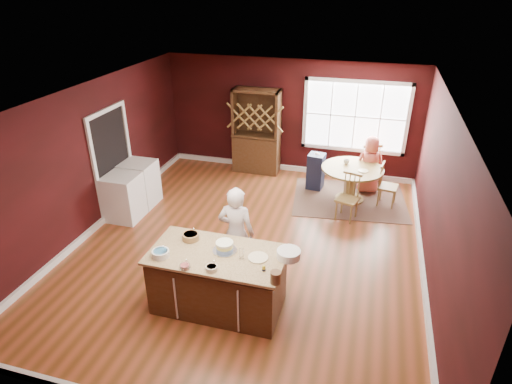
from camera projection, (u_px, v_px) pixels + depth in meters
room_shell at (248, 178)px, 7.11m from camera, size 7.00×7.00×7.00m
window at (355, 117)px, 9.66m from camera, size 2.36×0.10×1.66m
doorway at (113, 163)px, 8.49m from camera, size 0.08×1.26×2.13m
kitchen_island at (218, 281)px, 6.13m from camera, size 1.89×0.99×0.92m
dining_table at (352, 177)px, 9.05m from camera, size 1.30×1.30×0.75m
baker at (236, 233)px, 6.62m from camera, size 0.59×0.40×1.58m
layer_cake at (225, 246)px, 5.94m from camera, size 0.34×0.34×0.14m
bowl_blue at (161, 253)px, 5.83m from camera, size 0.24×0.24×0.09m
bowl_yellow at (191, 236)px, 6.21m from camera, size 0.25×0.25×0.09m
bowl_pink at (185, 267)px, 5.61m from camera, size 0.14×0.14×0.05m
bowl_olive at (212, 268)px, 5.57m from camera, size 0.16×0.16×0.06m
drinking_glass at (241, 254)px, 5.78m from camera, size 0.07×0.07×0.15m
dinner_plate at (258, 258)px, 5.81m from camera, size 0.28×0.28×0.02m
white_tub at (289, 254)px, 5.81m from camera, size 0.33×0.33×0.11m
stoneware_crock at (276, 277)px, 5.32m from camera, size 0.14×0.14×0.16m
toy_figurine at (264, 268)px, 5.55m from camera, size 0.05×0.05×0.08m
rug at (349, 199)px, 9.29m from camera, size 2.57×2.10×0.01m
chair_east at (388, 185)px, 8.87m from camera, size 0.43×0.45×0.93m
chair_south at (348, 197)px, 8.35m from camera, size 0.49×0.48×0.96m
chair_north at (368, 164)px, 9.68m from camera, size 0.58×0.57×1.08m
seated_woman at (370, 165)px, 9.37m from camera, size 0.71×0.55×1.29m
high_chair at (316, 171)px, 9.61m from camera, size 0.39×0.39×0.86m
toddler at (320, 155)px, 9.41m from camera, size 0.18×0.14×0.26m
table_plate at (363, 171)px, 8.80m from camera, size 0.21×0.21×0.02m
table_cup at (346, 162)px, 9.12m from camera, size 0.14×0.14×0.10m
hutch at (257, 132)px, 10.20m from camera, size 1.11×0.46×2.04m
washer at (124, 197)px, 8.39m from camera, size 0.64×0.62×0.92m
dryer at (140, 183)px, 8.93m from camera, size 0.65×0.63×0.94m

